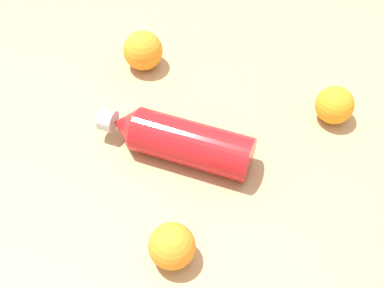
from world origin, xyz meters
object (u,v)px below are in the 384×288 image
(water_bottle, at_px, (178,140))
(orange_2, at_px, (143,51))
(orange_1, at_px, (172,246))
(orange_0, at_px, (335,105))

(water_bottle, relative_size, orange_2, 3.23)
(orange_1, distance_m, orange_2, 0.40)
(orange_0, distance_m, orange_1, 0.38)
(water_bottle, height_order, orange_2, orange_2)
(orange_0, bearing_deg, orange_2, 141.39)
(water_bottle, height_order, orange_1, water_bottle)
(orange_2, bearing_deg, orange_1, -97.61)
(water_bottle, relative_size, orange_1, 3.61)
(water_bottle, xyz_separation_m, orange_2, (-0.01, 0.22, 0.00))
(orange_2, bearing_deg, water_bottle, -88.72)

